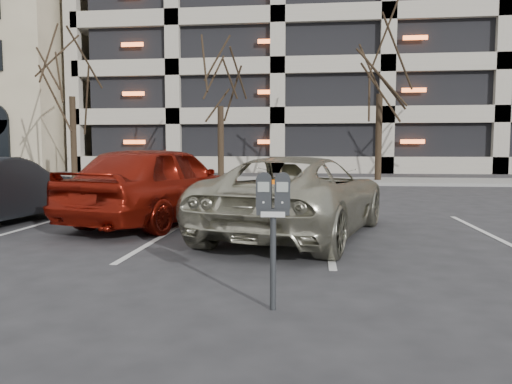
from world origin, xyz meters
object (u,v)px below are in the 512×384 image
Objects in this scene: suv_silver at (299,196)px; tree_a at (71,45)px; parking_meter at (273,207)px; tree_c at (381,39)px; tree_b at (220,60)px; car_red at (160,184)px.

tree_a is at bearing -35.97° from suv_silver.
parking_meter is 0.23× the size of suv_silver.
tree_c is 1.61× the size of suv_silver.
tree_b reaches higher than car_red.
car_red is at bearing -114.91° from tree_c.
tree_b is 18.77m from parking_meter.
car_red is (-2.67, 5.15, -0.17)m from parking_meter.
tree_b is 13.56m from car_red.
suv_silver is (10.91, -13.76, -5.59)m from tree_a.
tree_a reaches higher than tree_c.
suv_silver is at bearing 175.15° from car_red.
suv_silver reaches higher than parking_meter.
parking_meter is (10.78, -17.83, -5.31)m from tree_a.
tree_a reaches higher than tree_b.
car_red is (-5.89, -12.68, -5.40)m from tree_c.
car_red is at bearing 116.02° from parking_meter.
tree_c reaches higher than tree_b.
tree_c is 6.85× the size of parking_meter.
tree_b is at bearing -68.73° from car_red.
tree_a is 7.05m from tree_b.
tree_a is 14.00m from tree_c.
tree_c reaches higher than parking_meter.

